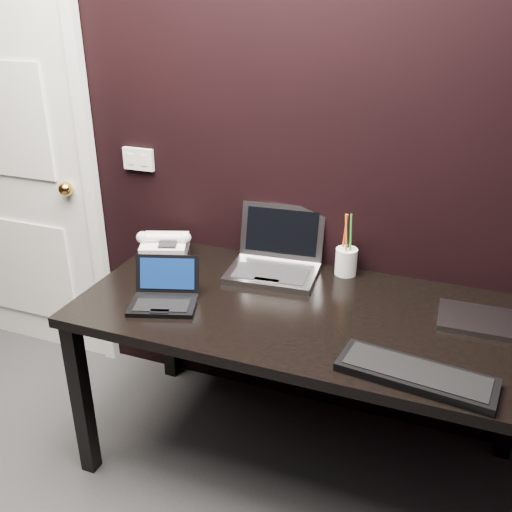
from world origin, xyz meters
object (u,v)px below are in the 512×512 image
at_px(door, 12,161).
at_px(pen_cup, 346,260).
at_px(desk, 305,327).
at_px(netbook, 164,295).
at_px(ext_keyboard, 416,374).
at_px(mobile_phone, 152,269).
at_px(desk_phone, 165,245).
at_px(silver_laptop, 275,261).
at_px(closed_laptop, 480,320).

bearing_deg(door, pen_cup, -1.25).
height_order(desk, netbook, netbook).
height_order(door, desk, door).
height_order(ext_keyboard, mobile_phone, mobile_phone).
xyz_separation_m(ext_keyboard, desk_phone, (-1.16, 0.53, 0.03)).
height_order(door, silver_laptop, door).
distance_m(netbook, ext_keyboard, 0.95).
bearing_deg(door, mobile_phone, -19.62).
xyz_separation_m(desk_phone, mobile_phone, (0.06, -0.22, -0.01)).
xyz_separation_m(closed_laptop, desk_phone, (-1.33, 0.12, 0.03)).
distance_m(door, ext_keyboard, 2.20).
distance_m(desk, pen_cup, 0.37).
height_order(ext_keyboard, closed_laptop, ext_keyboard).
xyz_separation_m(mobile_phone, pen_cup, (0.74, 0.31, 0.03)).
bearing_deg(silver_laptop, pen_cup, 17.10).
bearing_deg(silver_laptop, desk_phone, -179.07).
relative_size(silver_laptop, ext_keyboard, 0.80).
bearing_deg(door, ext_keyboard, -17.64).
bearing_deg(closed_laptop, door, 173.69).
distance_m(silver_laptop, ext_keyboard, 0.84).
relative_size(closed_laptop, pen_cup, 1.11).
bearing_deg(pen_cup, ext_keyboard, -59.97).
bearing_deg(netbook, mobile_phone, 131.97).
relative_size(desk, netbook, 5.69).
bearing_deg(desk, ext_keyboard, -33.58).
bearing_deg(ext_keyboard, netbook, 171.79).
bearing_deg(mobile_phone, closed_laptop, 4.50).
bearing_deg(desk_phone, ext_keyboard, -24.51).
distance_m(desk_phone, mobile_phone, 0.23).
bearing_deg(desk_phone, closed_laptop, -5.01).
bearing_deg(ext_keyboard, mobile_phone, 164.17).
bearing_deg(door, closed_laptop, -6.31).
height_order(closed_laptop, mobile_phone, mobile_phone).
height_order(ext_keyboard, pen_cup, pen_cup).
bearing_deg(netbook, ext_keyboard, -8.21).
relative_size(silver_laptop, mobile_phone, 4.23).
relative_size(desk, desk_phone, 6.74).
distance_m(door, desk_phone, 0.97).
distance_m(desk, mobile_phone, 0.68).
bearing_deg(door, desk, -12.82).
distance_m(ext_keyboard, pen_cup, 0.72).
height_order(door, ext_keyboard, door).
xyz_separation_m(ext_keyboard, pen_cup, (-0.36, 0.62, 0.05)).
bearing_deg(desk, netbook, -163.59).
height_order(silver_laptop, mobile_phone, silver_laptop).
height_order(door, mobile_phone, door).
xyz_separation_m(closed_laptop, mobile_phone, (-1.27, -0.10, 0.02)).
height_order(closed_laptop, desk_phone, desk_phone).
height_order(mobile_phone, pen_cup, pen_cup).
xyz_separation_m(door, desk_phone, (0.92, -0.13, -0.26)).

